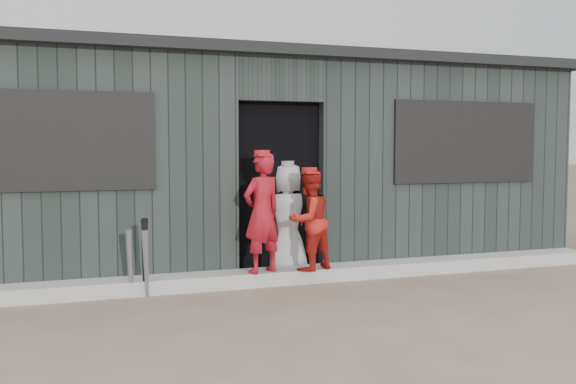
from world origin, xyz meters
name	(u,v)px	position (x,y,z in m)	size (l,w,h in m)	color
ground	(359,325)	(0.00, 0.00, 0.00)	(80.00, 80.00, 0.00)	#735E4F
curb	(287,275)	(0.00, 1.82, 0.07)	(8.00, 0.36, 0.15)	#A7A7A2
bat_left	(130,263)	(-1.70, 1.62, 0.35)	(0.07, 0.07, 0.69)	gray
bat_mid	(146,263)	(-1.56, 1.55, 0.35)	(0.07, 0.07, 0.71)	gray
bat_right	(145,257)	(-1.57, 1.59, 0.40)	(0.07, 0.07, 0.84)	black
player_red_left	(262,213)	(-0.32, 1.71, 0.79)	(0.47, 0.31, 1.28)	maroon
player_red_right	(309,220)	(0.20, 1.67, 0.70)	(0.53, 0.41, 1.10)	#AE1E15
player_grey_back	(287,219)	(0.12, 2.19, 0.65)	(0.64, 0.42, 1.31)	#ADADAD
dugout	(246,162)	(0.00, 3.50, 1.29)	(8.30, 3.30, 2.62)	black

